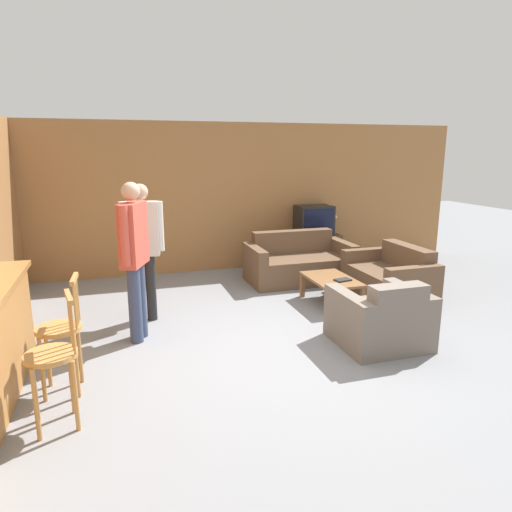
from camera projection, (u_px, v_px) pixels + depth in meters
ground_plane at (294, 348)px, 5.00m from camera, size 24.00×24.00×0.00m
wall_back at (219, 198)px, 8.09m from camera, size 9.40×0.08×2.60m
bar_chair_near at (54, 362)px, 3.48m from camera, size 0.45×0.45×1.06m
bar_chair_mid at (61, 335)px, 4.00m from camera, size 0.41×0.41×1.06m
couch_far at (299, 263)px, 7.58m from camera, size 1.71×0.92×0.79m
armchair_near at (380, 320)px, 5.04m from camera, size 0.93×0.88×0.77m
loveseat_right at (390, 278)px, 6.71m from camera, size 0.85×1.36×0.76m
coffee_table at (331, 282)px, 6.38m from camera, size 0.58×0.94×0.38m
tv_unit at (313, 250)px, 8.51m from camera, size 0.96×0.50×0.60m
tv at (314, 220)px, 8.37m from camera, size 0.65×0.46×0.54m
book_on_table at (343, 280)px, 6.23m from camera, size 0.24×0.18×0.02m
table_lamp at (330, 212)px, 8.44m from camera, size 0.30×0.30×0.55m
person_by_window at (143, 244)px, 5.63m from camera, size 0.52×0.22×1.73m
person_by_counter at (134, 253)px, 5.03m from camera, size 0.35×0.58×1.79m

